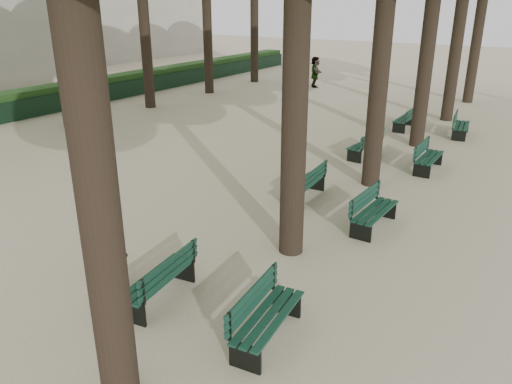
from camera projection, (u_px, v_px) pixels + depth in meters
The scene contains 16 objects.
ground at pixel (144, 295), 9.31m from camera, with size 120.00×120.00×0.00m, color #C6B696.
bench_left_0 at pixel (159, 287), 9.06m from camera, with size 0.79×1.86×0.92m.
bench_left_1 at pixel (305, 189), 13.72m from camera, with size 0.69×1.83×0.92m.
bench_left_2 at pixel (365, 149), 17.37m from camera, with size 0.76×1.85×0.92m.
bench_left_3 at pixel (404, 123), 21.10m from camera, with size 0.57×1.80×0.92m.
bench_right_0 at pixel (268, 326), 7.98m from camera, with size 0.74×1.85×0.92m.
bench_right_1 at pixel (374, 218), 11.93m from camera, with size 0.65×1.82×0.92m.
bench_right_2 at pixel (428, 162), 15.97m from camera, with size 0.57×1.80×0.92m.
bench_right_3 at pixel (461, 130), 19.98m from camera, with size 0.78×1.86×0.92m.
man_with_map at pixel (110, 245), 9.28m from camera, with size 0.74×0.79×1.76m.
pedestrian_e at pixel (315, 72), 31.03m from camera, with size 1.73×0.37×1.87m, color #262628.
pedestrian_a at pixel (379, 70), 32.10m from camera, with size 0.86×0.35×1.77m, color #262628.
pedestrian_d at pixel (381, 66), 34.99m from camera, with size 0.77×0.32×1.58m, color #262628.
fence at pixel (79, 99), 25.25m from camera, with size 0.08×42.00×0.90m, color black.
hedge at pixel (69, 95), 25.54m from camera, with size 1.20×42.00×1.20m, color #1A3E15.
building_far at pixel (109, 18), 48.07m from camera, with size 12.00×16.00×7.00m, color #B7B2A3.
Camera 1 is at (6.01, -5.67, 5.15)m, focal length 35.00 mm.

